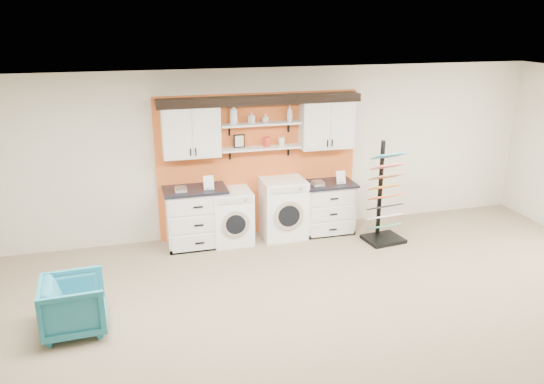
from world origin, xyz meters
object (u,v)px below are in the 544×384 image
object	(u,v)px
base_cabinet_left	(196,217)
sample_rack	(384,210)
base_cabinet_right	(327,207)
dryer	(283,208)
armchair	(74,305)
washer	(231,216)

from	to	relation	value
base_cabinet_left	sample_rack	xyz separation A→B (m)	(3.03, -0.63, 0.04)
base_cabinet_left	base_cabinet_right	size ratio (longest dim) A/B	1.10
dryer	sample_rack	bearing A→B (deg)	-21.77
dryer	armchair	size ratio (longest dim) A/B	1.37
sample_rack	dryer	bearing A→B (deg)	150.82
base_cabinet_right	sample_rack	distance (m)	0.99
washer	armchair	distance (m)	3.12
washer	sample_rack	bearing A→B (deg)	-14.30
dryer	sample_rack	distance (m)	1.68
washer	dryer	distance (m)	0.89
washer	dryer	bearing A→B (deg)	0.00
base_cabinet_left	washer	bearing A→B (deg)	-0.33
base_cabinet_left	base_cabinet_right	world-z (taller)	base_cabinet_left
dryer	armchair	bearing A→B (deg)	-146.73
base_cabinet_left	dryer	distance (m)	1.47
base_cabinet_right	armchair	size ratio (longest dim) A/B	1.24
armchair	base_cabinet_left	bearing A→B (deg)	-42.33
base_cabinet_left	base_cabinet_right	bearing A→B (deg)	0.00
washer	dryer	size ratio (longest dim) A/B	0.89
washer	dryer	xyz separation A→B (m)	(0.89, 0.00, 0.06)
base_cabinet_left	dryer	xyz separation A→B (m)	(1.47, -0.00, 0.01)
base_cabinet_left	dryer	bearing A→B (deg)	-0.13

